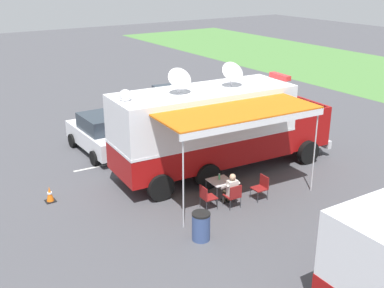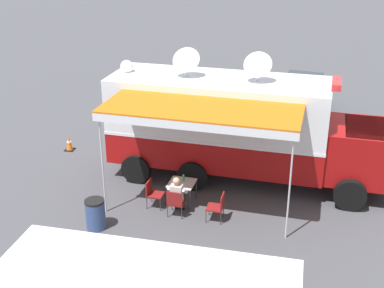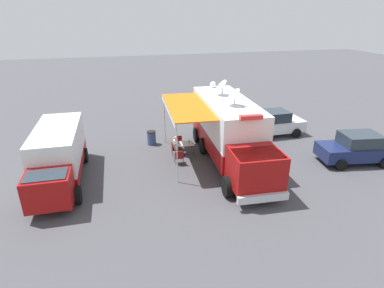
{
  "view_description": "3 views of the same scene",
  "coord_description": "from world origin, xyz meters",
  "px_view_note": "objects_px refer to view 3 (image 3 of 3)",
  "views": [
    {
      "loc": [
        14.67,
        -10.19,
        7.91
      ],
      "look_at": [
        0.38,
        -0.78,
        1.56
      ],
      "focal_mm": 44.82,
      "sensor_mm": 36.0,
      "label": 1
    },
    {
      "loc": [
        15.88,
        2.32,
        8.05
      ],
      "look_at": [
        0.44,
        -0.8,
        1.29
      ],
      "focal_mm": 47.52,
      "sensor_mm": 36.0,
      "label": 2
    },
    {
      "loc": [
        6.43,
        16.3,
        8.08
      ],
      "look_at": [
        2.16,
        0.26,
        1.09
      ],
      "focal_mm": 29.2,
      "sensor_mm": 36.0,
      "label": 3
    }
  ],
  "objects_px": {
    "folding_chair_beside_table": "(178,142)",
    "car_behind_truck": "(357,148)",
    "folding_chair_spare_by_truck": "(179,156)",
    "trash_bin": "(152,138)",
    "water_bottle": "(189,142)",
    "command_truck": "(229,130)",
    "support_truck": "(58,156)",
    "seated_responder": "(177,145)",
    "folding_table": "(187,144)",
    "folding_chair_at_table": "(174,148)",
    "traffic_cone": "(210,120)",
    "car_far_corner": "(273,123)"
  },
  "relations": [
    {
      "from": "command_truck",
      "to": "traffic_cone",
      "type": "bearing_deg",
      "value": -99.05
    },
    {
      "from": "folding_chair_beside_table",
      "to": "car_behind_truck",
      "type": "bearing_deg",
      "value": 155.01
    },
    {
      "from": "folding_chair_at_table",
      "to": "car_far_corner",
      "type": "bearing_deg",
      "value": -167.65
    },
    {
      "from": "car_behind_truck",
      "to": "trash_bin",
      "type": "bearing_deg",
      "value": -27.31
    },
    {
      "from": "water_bottle",
      "to": "trash_bin",
      "type": "relative_size",
      "value": 0.25
    },
    {
      "from": "car_behind_truck",
      "to": "folding_table",
      "type": "bearing_deg",
      "value": -21.37
    },
    {
      "from": "seated_responder",
      "to": "folding_table",
      "type": "bearing_deg",
      "value": -179.85
    },
    {
      "from": "command_truck",
      "to": "folding_chair_beside_table",
      "type": "xyz_separation_m",
      "value": [
        2.47,
        -2.37,
        -1.43
      ]
    },
    {
      "from": "folding_chair_at_table",
      "to": "folding_chair_beside_table",
      "type": "xyz_separation_m",
      "value": [
        -0.45,
        -0.84,
        0.0
      ]
    },
    {
      "from": "folding_table",
      "to": "traffic_cone",
      "type": "height_order",
      "value": "folding_table"
    },
    {
      "from": "command_truck",
      "to": "traffic_cone",
      "type": "xyz_separation_m",
      "value": [
        -1.07,
        -6.72,
        -1.67
      ]
    },
    {
      "from": "water_bottle",
      "to": "folding_table",
      "type": "bearing_deg",
      "value": -17.22
    },
    {
      "from": "support_truck",
      "to": "command_truck",
      "type": "bearing_deg",
      "value": 179.6
    },
    {
      "from": "water_bottle",
      "to": "support_truck",
      "type": "height_order",
      "value": "support_truck"
    },
    {
      "from": "water_bottle",
      "to": "car_behind_truck",
      "type": "distance_m",
      "value": 9.76
    },
    {
      "from": "support_truck",
      "to": "folding_table",
      "type": "bearing_deg",
      "value": -168.45
    },
    {
      "from": "water_bottle",
      "to": "traffic_cone",
      "type": "bearing_deg",
      "value": -120.47
    },
    {
      "from": "folding_chair_beside_table",
      "to": "folding_chair_spare_by_truck",
      "type": "distance_m",
      "value": 2.17
    },
    {
      "from": "car_behind_truck",
      "to": "support_truck",
      "type": "bearing_deg",
      "value": -7.5
    },
    {
      "from": "water_bottle",
      "to": "traffic_cone",
      "type": "height_order",
      "value": "water_bottle"
    },
    {
      "from": "folding_chair_at_table",
      "to": "traffic_cone",
      "type": "relative_size",
      "value": 1.5
    },
    {
      "from": "seated_responder",
      "to": "trash_bin",
      "type": "bearing_deg",
      "value": -59.06
    },
    {
      "from": "traffic_cone",
      "to": "support_truck",
      "type": "distance_m",
      "value": 12.31
    },
    {
      "from": "folding_chair_beside_table",
      "to": "water_bottle",
      "type": "bearing_deg",
      "value": 117.37
    },
    {
      "from": "folding_chair_spare_by_truck",
      "to": "seated_responder",
      "type": "distance_m",
      "value": 1.29
    },
    {
      "from": "folding_chair_at_table",
      "to": "support_truck",
      "type": "relative_size",
      "value": 0.13
    },
    {
      "from": "folding_chair_beside_table",
      "to": "trash_bin",
      "type": "xyz_separation_m",
      "value": [
        1.54,
        -1.27,
        -0.06
      ]
    },
    {
      "from": "support_truck",
      "to": "car_behind_truck",
      "type": "xyz_separation_m",
      "value": [
        -16.3,
        2.15,
        -0.51
      ]
    },
    {
      "from": "folding_chair_spare_by_truck",
      "to": "car_behind_truck",
      "type": "height_order",
      "value": "car_behind_truck"
    },
    {
      "from": "water_bottle",
      "to": "folding_chair_at_table",
      "type": "xyz_separation_m",
      "value": [
        0.91,
        -0.04,
        -0.32
      ]
    },
    {
      "from": "car_behind_truck",
      "to": "car_far_corner",
      "type": "height_order",
      "value": "same"
    },
    {
      "from": "support_truck",
      "to": "car_far_corner",
      "type": "bearing_deg",
      "value": -167.33
    },
    {
      "from": "traffic_cone",
      "to": "car_far_corner",
      "type": "relative_size",
      "value": 0.14
    },
    {
      "from": "command_truck",
      "to": "car_far_corner",
      "type": "distance_m",
      "value": 5.7
    },
    {
      "from": "folding_chair_spare_by_truck",
      "to": "traffic_cone",
      "type": "height_order",
      "value": "folding_chair_spare_by_truck"
    },
    {
      "from": "folding_table",
      "to": "seated_responder",
      "type": "relative_size",
      "value": 0.68
    },
    {
      "from": "folding_chair_at_table",
      "to": "support_truck",
      "type": "distance_m",
      "value": 6.53
    },
    {
      "from": "folding_chair_at_table",
      "to": "folding_chair_spare_by_truck",
      "type": "bearing_deg",
      "value": 90.95
    },
    {
      "from": "seated_responder",
      "to": "support_truck",
      "type": "relative_size",
      "value": 0.18
    },
    {
      "from": "folding_chair_spare_by_truck",
      "to": "folding_chair_beside_table",
      "type": "bearing_deg",
      "value": -101.47
    },
    {
      "from": "command_truck",
      "to": "folding_chair_spare_by_truck",
      "type": "relative_size",
      "value": 11.07
    },
    {
      "from": "command_truck",
      "to": "seated_responder",
      "type": "relative_size",
      "value": 7.7
    },
    {
      "from": "trash_bin",
      "to": "folding_chair_at_table",
      "type": "bearing_deg",
      "value": 117.2
    },
    {
      "from": "folding_table",
      "to": "folding_chair_spare_by_truck",
      "type": "bearing_deg",
      "value": 58.55
    },
    {
      "from": "trash_bin",
      "to": "car_behind_truck",
      "type": "bearing_deg",
      "value": 152.69
    },
    {
      "from": "folding_chair_at_table",
      "to": "folding_chair_beside_table",
      "type": "height_order",
      "value": "same"
    },
    {
      "from": "trash_bin",
      "to": "car_behind_truck",
      "type": "distance_m",
      "value": 12.48
    },
    {
      "from": "folding_table",
      "to": "traffic_cone",
      "type": "distance_m",
      "value": 6.12
    },
    {
      "from": "trash_bin",
      "to": "seated_responder",
      "type": "bearing_deg",
      "value": 120.94
    },
    {
      "from": "car_behind_truck",
      "to": "car_far_corner",
      "type": "distance_m",
      "value": 5.81
    }
  ]
}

